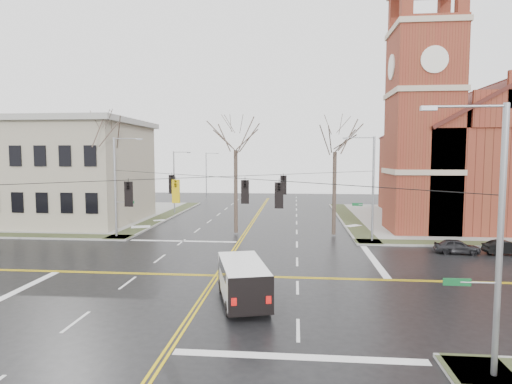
# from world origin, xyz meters

# --- Properties ---
(ground) EXTENTS (120.00, 120.00, 0.00)m
(ground) POSITION_xyz_m (0.00, 0.00, 0.00)
(ground) COLOR black
(ground) RESTS_ON ground
(sidewalks) EXTENTS (80.00, 80.00, 0.17)m
(sidewalks) POSITION_xyz_m (0.00, 0.00, 0.08)
(sidewalks) COLOR gray
(sidewalks) RESTS_ON ground
(road_markings) EXTENTS (100.00, 100.00, 0.01)m
(road_markings) POSITION_xyz_m (0.00, 0.00, 0.01)
(road_markings) COLOR gold
(road_markings) RESTS_ON ground
(church) EXTENTS (24.28, 27.48, 27.50)m
(church) POSITION_xyz_m (24.76, 24.78, 8.43)
(church) COLOR maroon
(church) RESTS_ON ground
(civic_building_a) EXTENTS (18.00, 14.00, 11.00)m
(civic_building_a) POSITION_xyz_m (-22.00, 20.00, 5.50)
(civic_building_a) COLOR #9E947D
(civic_building_a) RESTS_ON ground
(signal_pole_ne) EXTENTS (2.75, 0.22, 9.00)m
(signal_pole_ne) POSITION_xyz_m (11.32, 11.50, 4.95)
(signal_pole_ne) COLOR gray
(signal_pole_ne) RESTS_ON ground
(signal_pole_nw) EXTENTS (2.75, 0.22, 9.00)m
(signal_pole_nw) POSITION_xyz_m (-11.32, 11.50, 4.95)
(signal_pole_nw) COLOR gray
(signal_pole_nw) RESTS_ON ground
(signal_pole_se) EXTENTS (2.75, 0.22, 9.00)m
(signal_pole_se) POSITION_xyz_m (11.32, -11.50, 4.95)
(signal_pole_se) COLOR gray
(signal_pole_se) RESTS_ON ground
(span_wires) EXTENTS (23.02, 23.02, 0.03)m
(span_wires) POSITION_xyz_m (0.00, 0.00, 6.20)
(span_wires) COLOR black
(span_wires) RESTS_ON ground
(traffic_signals) EXTENTS (8.21, 8.26, 1.30)m
(traffic_signals) POSITION_xyz_m (-0.00, -0.67, 5.45)
(traffic_signals) COLOR black
(traffic_signals) RESTS_ON ground
(streetlight_north_a) EXTENTS (2.30, 0.20, 8.00)m
(streetlight_north_a) POSITION_xyz_m (-10.65, 28.00, 4.47)
(streetlight_north_a) COLOR gray
(streetlight_north_a) RESTS_ON ground
(streetlight_north_b) EXTENTS (2.30, 0.20, 8.00)m
(streetlight_north_b) POSITION_xyz_m (-10.65, 48.00, 4.47)
(streetlight_north_b) COLOR gray
(streetlight_north_b) RESTS_ON ground
(cargo_van) EXTENTS (3.44, 5.77, 2.06)m
(cargo_van) POSITION_xyz_m (2.15, -4.53, 1.22)
(cargo_van) COLOR white
(cargo_van) RESTS_ON ground
(parked_car_a) EXTENTS (3.42, 1.70, 1.12)m
(parked_car_a) POSITION_xyz_m (17.23, 7.70, 0.56)
(parked_car_a) COLOR black
(parked_car_a) RESTS_ON ground
(parked_car_b) EXTENTS (3.34, 1.37, 1.08)m
(parked_car_b) POSITION_xyz_m (20.85, 7.73, 0.54)
(parked_car_b) COLOR black
(parked_car_b) RESTS_ON ground
(tree_nw_far) EXTENTS (4.00, 4.00, 12.43)m
(tree_nw_far) POSITION_xyz_m (-13.23, 13.26, 8.99)
(tree_nw_far) COLOR #372B23
(tree_nw_far) RESTS_ON ground
(tree_nw_near) EXTENTS (4.00, 4.00, 11.85)m
(tree_nw_near) POSITION_xyz_m (-0.82, 14.30, 8.57)
(tree_nw_near) COLOR #372B23
(tree_nw_near) RESTS_ON ground
(tree_ne) EXTENTS (4.00, 4.00, 11.58)m
(tree_ne) POSITION_xyz_m (8.45, 14.20, 8.38)
(tree_ne) COLOR #372B23
(tree_ne) RESTS_ON ground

